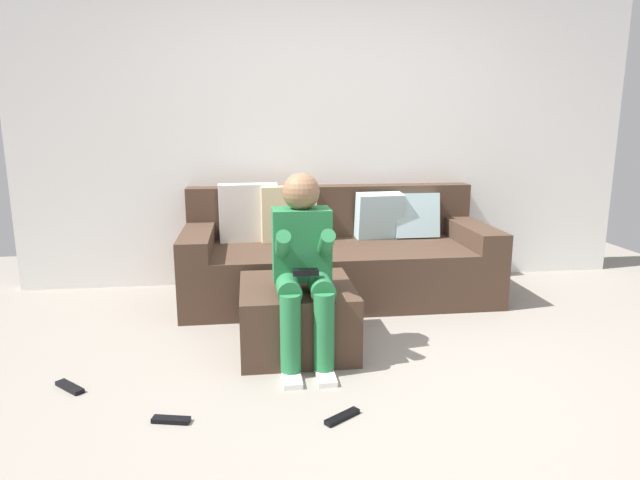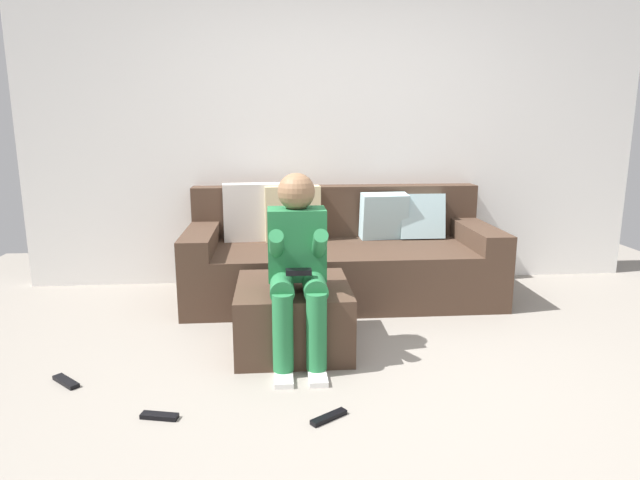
{
  "view_description": "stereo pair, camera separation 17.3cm",
  "coord_description": "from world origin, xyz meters",
  "px_view_note": "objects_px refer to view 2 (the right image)",
  "views": [
    {
      "loc": [
        -0.7,
        -2.51,
        1.37
      ],
      "look_at": [
        -0.23,
        1.14,
        0.57
      ],
      "focal_mm": 30.92,
      "sensor_mm": 36.0,
      "label": 1
    },
    {
      "loc": [
        -0.53,
        -2.52,
        1.37
      ],
      "look_at": [
        -0.23,
        1.14,
        0.57
      ],
      "focal_mm": 30.92,
      "sensor_mm": 36.0,
      "label": 2
    }
  ],
  "objects_px": {
    "ottoman": "(293,316)",
    "remote_near_ottoman": "(329,417)",
    "couch_sectional": "(339,257)",
    "remote_under_side_table": "(66,381)",
    "person_seated": "(298,260)",
    "remote_by_storage_bin": "(159,416)"
  },
  "relations": [
    {
      "from": "couch_sectional",
      "to": "remote_near_ottoman",
      "type": "relative_size",
      "value": 12.19
    },
    {
      "from": "remote_near_ottoman",
      "to": "remote_under_side_table",
      "type": "distance_m",
      "value": 1.44
    },
    {
      "from": "couch_sectional",
      "to": "remote_under_side_table",
      "type": "xyz_separation_m",
      "value": [
        -1.63,
        -1.41,
        -0.3
      ]
    },
    {
      "from": "couch_sectional",
      "to": "remote_under_side_table",
      "type": "distance_m",
      "value": 2.17
    },
    {
      "from": "remote_by_storage_bin",
      "to": "ottoman",
      "type": "bearing_deg",
      "value": 63.71
    },
    {
      "from": "ottoman",
      "to": "person_seated",
      "type": "distance_m",
      "value": 0.44
    },
    {
      "from": "ottoman",
      "to": "remote_near_ottoman",
      "type": "xyz_separation_m",
      "value": [
        0.13,
        -0.87,
        -0.19
      ]
    },
    {
      "from": "person_seated",
      "to": "remote_under_side_table",
      "type": "relative_size",
      "value": 5.4
    },
    {
      "from": "ottoman",
      "to": "couch_sectional",
      "type": "bearing_deg",
      "value": 68.32
    },
    {
      "from": "person_seated",
      "to": "ottoman",
      "type": "bearing_deg",
      "value": 97.33
    },
    {
      "from": "couch_sectional",
      "to": "person_seated",
      "type": "bearing_deg",
      "value": -107.65
    },
    {
      "from": "couch_sectional",
      "to": "remote_under_side_table",
      "type": "relative_size",
      "value": 11.84
    },
    {
      "from": "ottoman",
      "to": "person_seated",
      "type": "relative_size",
      "value": 0.67
    },
    {
      "from": "couch_sectional",
      "to": "ottoman",
      "type": "height_order",
      "value": "couch_sectional"
    },
    {
      "from": "remote_near_ottoman",
      "to": "remote_under_side_table",
      "type": "xyz_separation_m",
      "value": [
        -1.36,
        0.47,
        0.0
      ]
    },
    {
      "from": "ottoman",
      "to": "remote_near_ottoman",
      "type": "bearing_deg",
      "value": -81.2
    },
    {
      "from": "person_seated",
      "to": "remote_by_storage_bin",
      "type": "height_order",
      "value": "person_seated"
    },
    {
      "from": "remote_by_storage_bin",
      "to": "remote_under_side_table",
      "type": "distance_m",
      "value": 0.69
    },
    {
      "from": "remote_by_storage_bin",
      "to": "remote_under_side_table",
      "type": "height_order",
      "value": "same"
    },
    {
      "from": "remote_by_storage_bin",
      "to": "remote_under_side_table",
      "type": "xyz_separation_m",
      "value": [
        -0.57,
        0.4,
        0.0
      ]
    },
    {
      "from": "couch_sectional",
      "to": "person_seated",
      "type": "height_order",
      "value": "person_seated"
    },
    {
      "from": "remote_near_ottoman",
      "to": "remote_by_storage_bin",
      "type": "distance_m",
      "value": 0.79
    }
  ]
}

